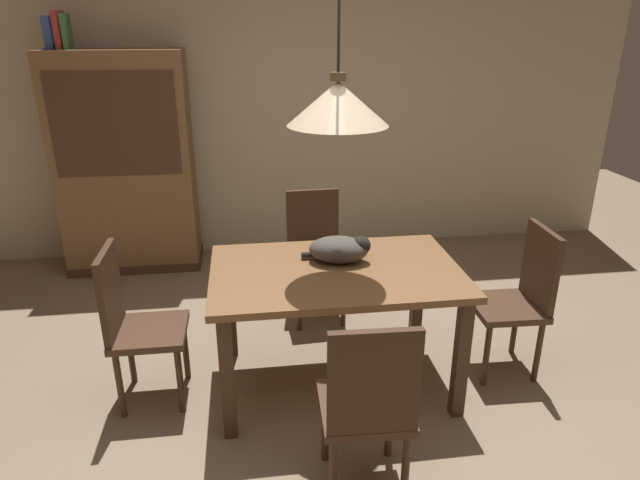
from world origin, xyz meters
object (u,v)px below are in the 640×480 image
object	(u,v)px
chair_right_side	(520,294)
book_green_slim	(66,31)
chair_near_front	(368,403)
book_red_tall	(60,30)
chair_left_side	(134,320)
pendant_lamp	(338,103)
cat_sleeping	(340,249)
dining_table	(336,285)
hutch_bookcase	(126,169)
book_blue_wide	(51,33)
chair_far_back	(315,249)

from	to	relation	value
chair_right_side	book_green_slim	xyz separation A→B (m)	(-2.91, 1.97, 1.47)
chair_near_front	book_red_tall	distance (m)	3.69
chair_left_side	pendant_lamp	size ratio (longest dim) A/B	0.72
cat_sleeping	chair_right_side	bearing A→B (deg)	-5.42
dining_table	chair_near_front	bearing A→B (deg)	-90.20
pendant_lamp	book_green_slim	size ratio (longest dim) A/B	5.00
chair_left_side	chair_right_side	xyz separation A→B (m)	(2.26, -0.00, 0.00)
chair_left_side	book_green_slim	world-z (taller)	book_green_slim
book_red_tall	chair_right_side	bearing A→B (deg)	-33.62
cat_sleeping	hutch_bookcase	bearing A→B (deg)	129.12
book_blue_wide	book_red_tall	bearing A→B (deg)	0.00
chair_near_front	hutch_bookcase	xyz separation A→B (m)	(-1.47, 2.84, 0.38)
chair_near_front	book_green_slim	world-z (taller)	book_green_slim
book_blue_wide	book_green_slim	distance (m)	0.11
chair_left_side	chair_near_front	xyz separation A→B (m)	(1.13, -0.88, 0.00)
chair_far_back	cat_sleeping	size ratio (longest dim) A/B	2.34
book_blue_wide	hutch_bookcase	bearing A→B (deg)	-0.20
chair_far_back	hutch_bookcase	xyz separation A→B (m)	(-1.47, 1.09, 0.38)
chair_left_side	hutch_bookcase	xyz separation A→B (m)	(-0.35, 1.96, 0.38)
chair_near_front	pendant_lamp	distance (m)	1.45
chair_near_front	book_green_slim	xyz separation A→B (m)	(-1.78, 2.84, 1.47)
chair_left_side	chair_far_back	xyz separation A→B (m)	(1.12, 0.88, 0.00)
chair_left_side	chair_right_side	size ratio (longest dim) A/B	1.00
chair_far_back	book_green_slim	distance (m)	2.55
chair_right_side	book_red_tall	world-z (taller)	book_red_tall
dining_table	chair_far_back	distance (m)	0.89
chair_near_front	chair_right_side	bearing A→B (deg)	37.73
chair_right_side	pendant_lamp	world-z (taller)	pendant_lamp
cat_sleeping	book_blue_wide	distance (m)	2.92
hutch_bookcase	cat_sleeping	bearing A→B (deg)	-50.88
hutch_bookcase	book_green_slim	distance (m)	1.13
chair_far_back	book_red_tall	bearing A→B (deg)	149.26
book_blue_wide	book_red_tall	xyz separation A→B (m)	(0.06, 0.00, 0.02)
chair_near_front	hutch_bookcase	world-z (taller)	hutch_bookcase
cat_sleeping	book_red_tall	size ratio (longest dim) A/B	1.42
chair_near_front	cat_sleeping	size ratio (longest dim) A/B	2.34
pendant_lamp	chair_left_side	bearing A→B (deg)	179.99
cat_sleeping	book_blue_wide	xyz separation A→B (m)	(-1.94, 1.87, 1.14)
cat_sleeping	pendant_lamp	xyz separation A→B (m)	(-0.04, -0.10, 0.84)
chair_left_side	chair_far_back	world-z (taller)	same
chair_right_side	pendant_lamp	xyz separation A→B (m)	(-1.13, 0.00, 1.15)
cat_sleeping	book_red_tall	xyz separation A→B (m)	(-1.88, 1.87, 1.16)
pendant_lamp	book_red_tall	bearing A→B (deg)	133.00
chair_near_front	pendant_lamp	world-z (taller)	pendant_lamp
chair_right_side	pendant_lamp	bearing A→B (deg)	179.86
pendant_lamp	hutch_bookcase	world-z (taller)	pendant_lamp
dining_table	chair_left_side	xyz separation A→B (m)	(-1.13, 0.00, -0.14)
pendant_lamp	hutch_bookcase	distance (m)	2.58
dining_table	book_red_tall	xyz separation A→B (m)	(-1.83, 1.97, 1.34)
chair_left_side	book_green_slim	distance (m)	2.54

